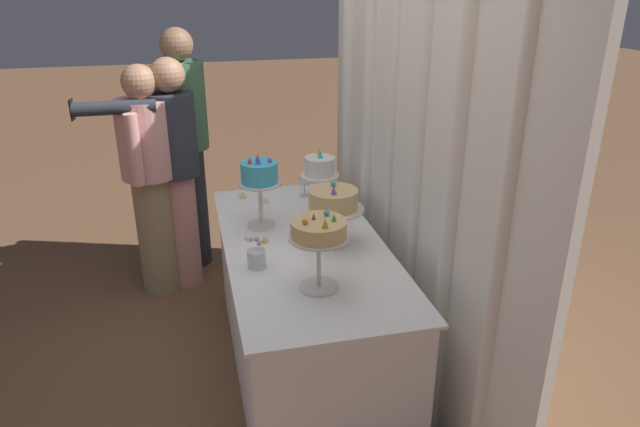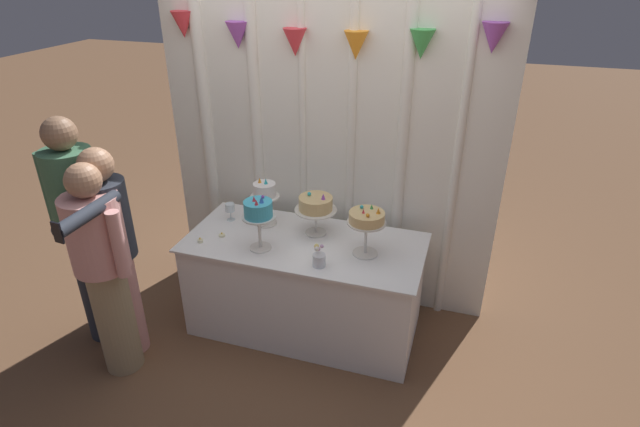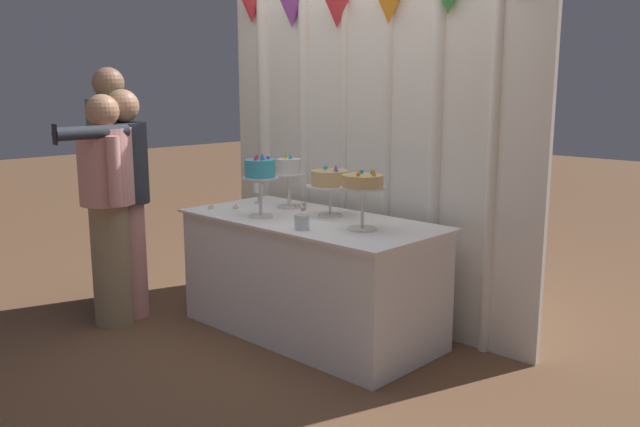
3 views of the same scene
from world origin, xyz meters
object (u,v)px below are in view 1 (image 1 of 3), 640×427
object	(u,v)px
cake_display_leftmost	(320,172)
cake_display_rightmost	(319,234)
cake_display_midleft	(259,177)
guest_man_pink_jacket	(185,141)
cake_table	(305,307)
tealight_near_left	(265,201)
guest_man_dark_suit	(150,175)
cake_display_midright	(333,202)
flower_vase	(257,256)
guest_girl_blue_dress	(175,164)
tealight_far_left	(243,196)
wine_glass	(304,181)

from	to	relation	value
cake_display_leftmost	cake_display_rightmost	bearing A→B (deg)	-13.59
cake_display_midleft	guest_man_pink_jacket	xyz separation A→B (m)	(-1.18, -0.37, -0.11)
cake_table	cake_display_leftmost	bearing A→B (deg)	155.15
cake_display_midleft	tealight_near_left	world-z (taller)	cake_display_midleft
cake_table	cake_display_rightmost	bearing A→B (deg)	-3.57
cake_display_leftmost	cake_display_rightmost	world-z (taller)	cake_display_leftmost
cake_display_rightmost	guest_man_dark_suit	distance (m)	1.75
cake_display_midright	flower_vase	distance (m)	0.48
guest_man_pink_jacket	cake_display_midright	bearing A→B (deg)	25.08
cake_display_leftmost	cake_display_rightmost	distance (m)	0.86
tealight_near_left	guest_man_dark_suit	world-z (taller)	guest_man_dark_suit
cake_display_midright	cake_display_rightmost	distance (m)	0.45
cake_display_midleft	guest_man_dark_suit	world-z (taller)	guest_man_dark_suit
flower_vase	guest_girl_blue_dress	bearing A→B (deg)	-164.89
flower_vase	tealight_near_left	world-z (taller)	flower_vase
cake_display_midleft	guest_man_dark_suit	bearing A→B (deg)	-143.61
tealight_near_left	guest_girl_blue_dress	bearing A→B (deg)	-135.78
guest_man_pink_jacket	guest_girl_blue_dress	xyz separation A→B (m)	(0.30, -0.08, -0.07)
guest_girl_blue_dress	guest_man_dark_suit	world-z (taller)	guest_girl_blue_dress
flower_vase	tealight_far_left	world-z (taller)	flower_vase
guest_man_pink_jacket	guest_man_dark_suit	size ratio (longest dim) A/B	1.12
cake_display_midright	tealight_far_left	size ratio (longest dim) A/B	8.35
tealight_near_left	guest_man_dark_suit	xyz separation A→B (m)	(-0.49, -0.69, 0.06)
tealight_near_left	wine_glass	bearing A→B (deg)	101.83
guest_man_pink_jacket	flower_vase	bearing A→B (deg)	9.72
cake_display_rightmost	guest_girl_blue_dress	size ratio (longest dim) A/B	0.23
cake_display_rightmost	tealight_near_left	distance (m)	1.10
tealight_far_left	guest_man_pink_jacket	distance (m)	0.81
wine_glass	guest_man_pink_jacket	xyz separation A→B (m)	(-0.78, -0.70, 0.08)
flower_vase	cake_display_rightmost	bearing A→B (deg)	42.68
tealight_near_left	cake_display_leftmost	bearing A→B (deg)	50.11
cake_display_leftmost	cake_display_rightmost	size ratio (longest dim) A/B	1.04
cake_display_leftmost	guest_man_pink_jacket	world-z (taller)	guest_man_pink_jacket
wine_glass	tealight_near_left	world-z (taller)	wine_glass
cake_table	cake_display_rightmost	size ratio (longest dim) A/B	4.74
cake_display_midleft	cake_display_rightmost	world-z (taller)	cake_display_midleft
cake_display_rightmost	cake_table	bearing A→B (deg)	176.43
cake_display_midleft	tealight_far_left	xyz separation A→B (m)	(-0.45, -0.05, -0.28)
wine_glass	guest_man_dark_suit	size ratio (longest dim) A/B	0.09
tealight_far_left	guest_man_pink_jacket	size ratio (longest dim) A/B	0.02
cake_table	guest_man_pink_jacket	xyz separation A→B (m)	(-1.45, -0.55, 0.57)
cake_display_leftmost	wine_glass	distance (m)	0.33
guest_man_dark_suit	cake_table	bearing A→B (deg)	35.95
tealight_near_left	tealight_far_left	bearing A→B (deg)	-130.64
cake_display_midright	guest_girl_blue_dress	world-z (taller)	guest_girl_blue_dress
cake_display_leftmost	guest_man_dark_suit	size ratio (longest dim) A/B	0.25
cake_table	guest_man_pink_jacket	distance (m)	1.65
cake_display_midright	cake_display_rightmost	world-z (taller)	cake_display_rightmost
cake_display_leftmost	flower_vase	world-z (taller)	cake_display_leftmost
cake_display_midleft	flower_vase	xyz separation A→B (m)	(0.46, -0.09, -0.23)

